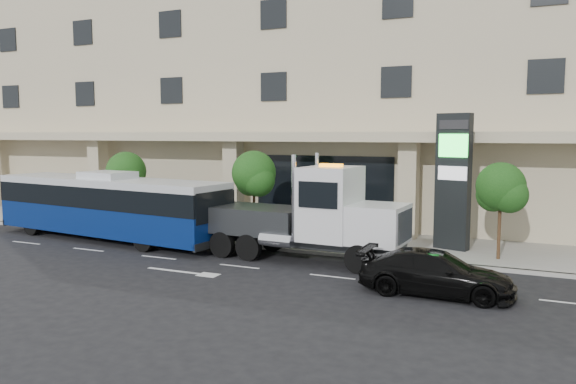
% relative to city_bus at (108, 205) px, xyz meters
% --- Properties ---
extents(ground, '(120.00, 120.00, 0.00)m').
position_rel_city_bus_xyz_m(ground, '(8.85, -0.85, -1.76)').
color(ground, black).
rests_on(ground, ground).
extents(sidewalk, '(120.00, 6.00, 0.15)m').
position_rel_city_bus_xyz_m(sidewalk, '(8.85, 4.15, -1.69)').
color(sidewalk, gray).
rests_on(sidewalk, ground).
extents(curb, '(120.00, 0.30, 0.15)m').
position_rel_city_bus_xyz_m(curb, '(8.85, 1.15, -1.69)').
color(curb, gray).
rests_on(curb, ground).
extents(convention_center, '(60.00, 17.60, 20.00)m').
position_rel_city_bus_xyz_m(convention_center, '(8.85, 14.57, 8.21)').
color(convention_center, '#BFB08F').
rests_on(convention_center, ground).
extents(tree_left, '(2.27, 2.20, 4.22)m').
position_rel_city_bus_xyz_m(tree_left, '(-1.12, 2.74, 1.35)').
color(tree_left, '#422B19').
rests_on(tree_left, sidewalk).
extents(tree_mid, '(2.28, 2.20, 4.38)m').
position_rel_city_bus_xyz_m(tree_mid, '(6.88, 2.74, 1.50)').
color(tree_mid, '#422B19').
rests_on(tree_mid, sidewalk).
extents(tree_right, '(2.10, 2.00, 4.04)m').
position_rel_city_bus_xyz_m(tree_right, '(18.38, 2.74, 1.27)').
color(tree_right, '#422B19').
rests_on(tree_right, sidewalk).
extents(city_bus, '(13.90, 4.44, 3.46)m').
position_rel_city_bus_xyz_m(city_bus, '(0.00, 0.00, 0.00)').
color(city_bus, black).
rests_on(city_bus, ground).
extents(tow_truck, '(9.97, 2.86, 4.53)m').
position_rel_city_bus_xyz_m(tow_truck, '(11.14, -0.27, 0.10)').
color(tow_truck, '#2D3033').
rests_on(tow_truck, ground).
extents(black_sedan, '(5.10, 2.09, 1.48)m').
position_rel_city_bus_xyz_m(black_sedan, '(16.78, -3.14, -1.02)').
color(black_sedan, black).
rests_on(black_sedan, ground).
extents(signage_pylon, '(1.61, 0.94, 6.11)m').
position_rel_city_bus_xyz_m(signage_pylon, '(16.26, 4.02, 1.49)').
color(signage_pylon, black).
rests_on(signage_pylon, sidewalk).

